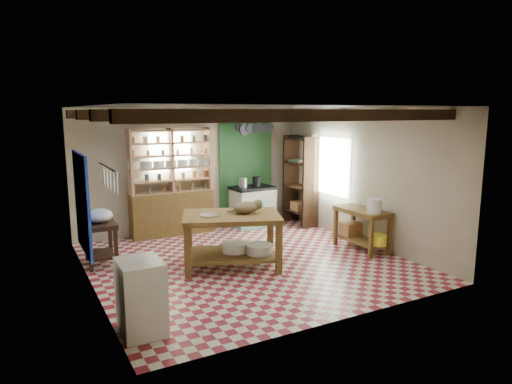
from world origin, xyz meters
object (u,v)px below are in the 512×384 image
work_table (232,241)px  stove (253,206)px  white_cabinet (141,297)px  prep_table (101,243)px  cat (246,207)px  right_counter (362,230)px

work_table → stove: stove is taller
stove → white_cabinet: stove is taller
work_table → prep_table: bearing=170.4°
white_cabinet → work_table: bearing=40.1°
work_table → stove: 2.73m
cat → work_table: bearing=-178.7°
work_table → white_cabinet: 2.46m
cat → right_counter: bearing=4.8°
prep_table → right_counter: size_ratio=0.68×
stove → white_cabinet: 5.14m
prep_table → cat: bearing=-26.5°
right_counter → cat: size_ratio=2.47×
work_table → cat: bearing=11.3°
prep_table → right_counter: 4.61m
white_cabinet → cat: (2.15, 1.53, 0.55)m
stove → cat: cat is taller
cat → stove: bearing=71.2°
work_table → cat: cat is taller
stove → white_cabinet: size_ratio=1.05×
stove → right_counter: 2.70m
work_table → white_cabinet: size_ratio=1.80×
stove → right_counter: bearing=-72.9°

